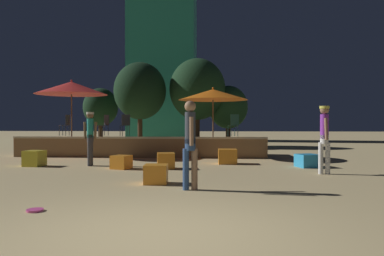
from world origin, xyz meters
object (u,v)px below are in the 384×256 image
at_px(frisbee_disc, 35,210).
at_px(background_tree_0, 197,89).
at_px(cube_seat_1, 156,174).
at_px(person_0, 190,140).
at_px(patio_umbrella_1, 71,88).
at_px(cube_seat_3, 166,161).
at_px(bistro_chair_3, 66,123).
at_px(cube_seat_5, 307,161).
at_px(person_2, 324,135).
at_px(cube_seat_2, 227,156).
at_px(bistro_chair_2, 125,123).
at_px(bistro_chair_0, 105,123).
at_px(background_tree_3, 101,107).
at_px(background_tree_1, 228,107).
at_px(cube_seat_0, 34,158).
at_px(person_1, 90,135).
at_px(background_tree_2, 140,91).
at_px(bistro_chair_1, 234,123).
at_px(patio_umbrella_0, 213,95).
at_px(cube_seat_4, 121,162).

height_order(frisbee_disc, background_tree_0, background_tree_0).
bearing_deg(cube_seat_1, person_0, -41.26).
xyz_separation_m(patio_umbrella_1, cube_seat_3, (4.49, -3.86, -2.59)).
bearing_deg(cube_seat_1, bistro_chair_3, 125.17).
relative_size(cube_seat_3, cube_seat_5, 0.79).
relative_size(patio_umbrella_1, person_2, 1.72).
relative_size(cube_seat_2, bistro_chair_2, 0.71).
xyz_separation_m(cube_seat_3, bistro_chair_3, (-5.04, 4.62, 1.14)).
relative_size(person_0, bistro_chair_0, 2.04).
relative_size(cube_seat_5, background_tree_3, 0.21).
height_order(background_tree_1, background_tree_3, background_tree_1).
bearing_deg(cube_seat_0, person_1, 7.77).
relative_size(cube_seat_1, background_tree_2, 0.11).
distance_m(cube_seat_3, bistro_chair_3, 6.93).
relative_size(bistro_chair_1, frisbee_disc, 3.49).
bearing_deg(bistro_chair_2, cube_seat_3, 86.62).
distance_m(cube_seat_2, bistro_chair_0, 6.24).
bearing_deg(bistro_chair_0, cube_seat_3, -15.57).
distance_m(cube_seat_0, bistro_chair_3, 4.48).
distance_m(cube_seat_0, background_tree_2, 10.35).
bearing_deg(frisbee_disc, background_tree_2, 96.32).
relative_size(person_1, bistro_chair_1, 1.93).
bearing_deg(cube_seat_2, frisbee_disc, -113.80).
xyz_separation_m(cube_seat_3, background_tree_1, (2.12, 11.40, 2.09)).
distance_m(person_1, background_tree_0, 10.82).
xyz_separation_m(cube_seat_5, person_0, (-3.34, -4.26, 0.82)).
distance_m(cube_seat_5, person_2, 1.82).
bearing_deg(patio_umbrella_0, cube_seat_3, -110.38).
xyz_separation_m(cube_seat_4, person_1, (-1.21, 0.71, 0.78)).
relative_size(bistro_chair_3, background_tree_3, 0.25).
height_order(person_0, bistro_chair_3, person_0).
bearing_deg(background_tree_3, bistro_chair_3, -83.32).
bearing_deg(bistro_chair_2, cube_seat_2, 115.31).
height_order(bistro_chair_1, background_tree_0, background_tree_0).
xyz_separation_m(cube_seat_4, bistro_chair_1, (3.53, 4.23, 1.18)).
bearing_deg(frisbee_disc, person_1, 101.92).
bearing_deg(background_tree_2, cube_seat_0, -97.53).
height_order(cube_seat_4, background_tree_0, background_tree_0).
distance_m(cube_seat_3, person_0, 3.75).
distance_m(cube_seat_1, background_tree_3, 16.13).
distance_m(patio_umbrella_1, person_0, 9.38).
bearing_deg(background_tree_3, background_tree_0, -11.29).
height_order(cube_seat_2, frisbee_disc, cube_seat_2).
relative_size(cube_seat_4, person_0, 0.34).
relative_size(patio_umbrella_0, person_0, 1.53).
height_order(person_1, background_tree_1, background_tree_1).
bearing_deg(bistro_chair_3, cube_seat_4, 42.73).
distance_m(bistro_chair_1, background_tree_1, 7.35).
xyz_separation_m(cube_seat_2, person_2, (2.55, -2.38, 0.82)).
xyz_separation_m(cube_seat_4, background_tree_2, (-1.65, 10.29, 3.03)).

